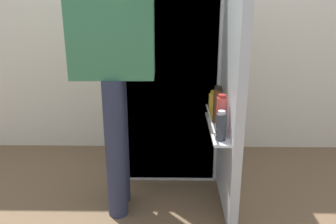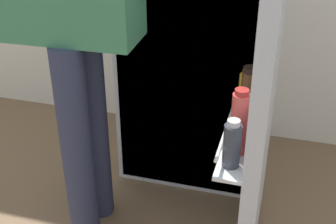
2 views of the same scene
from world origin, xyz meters
name	(u,v)px [view 1 (image 1 of 2)]	position (x,y,z in m)	size (l,w,h in m)	color
ground_plane	(170,199)	(0.00, 0.00, 0.00)	(5.40, 5.40, 0.00)	brown
refrigerator	(175,61)	(0.03, 0.50, 0.83)	(0.70, 1.23, 1.66)	silver
person	(114,44)	(-0.31, -0.08, 1.03)	(0.57, 0.78, 1.70)	#2D334C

